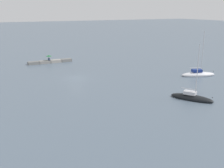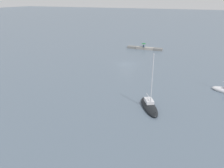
{
  "view_description": "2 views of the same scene",
  "coord_description": "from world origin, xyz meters",
  "px_view_note": "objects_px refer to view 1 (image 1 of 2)",
  "views": [
    {
      "loc": [
        17.22,
        46.56,
        12.52
      ],
      "look_at": [
        0.05,
        14.5,
        2.45
      ],
      "focal_mm": 43.3,
      "sensor_mm": 36.0,
      "label": 1
    },
    {
      "loc": [
        -16.19,
        47.94,
        14.88
      ],
      "look_at": [
        -3.41,
        16.83,
        1.68
      ],
      "focal_mm": 35.99,
      "sensor_mm": 36.0,
      "label": 2
    }
  ],
  "objects_px": {
    "sailboat_black_near": "(192,98)",
    "person_seated_blue_left": "(49,59)",
    "sailboat_white_mid": "(198,74)",
    "umbrella_open_green": "(49,56)"
  },
  "relations": [
    {
      "from": "sailboat_black_near",
      "to": "person_seated_blue_left",
      "type": "bearing_deg",
      "value": -102.85
    },
    {
      "from": "umbrella_open_green",
      "to": "sailboat_black_near",
      "type": "distance_m",
      "value": 38.2
    },
    {
      "from": "person_seated_blue_left",
      "to": "sailboat_white_mid",
      "type": "relative_size",
      "value": 0.08
    },
    {
      "from": "sailboat_black_near",
      "to": "sailboat_white_mid",
      "type": "bearing_deg",
      "value": -167.6
    },
    {
      "from": "person_seated_blue_left",
      "to": "umbrella_open_green",
      "type": "distance_m",
      "value": 0.88
    },
    {
      "from": "person_seated_blue_left",
      "to": "sailboat_white_mid",
      "type": "xyz_separation_m",
      "value": [
        -21.99,
        26.51,
        -0.6
      ]
    },
    {
      "from": "umbrella_open_green",
      "to": "sailboat_black_near",
      "type": "height_order",
      "value": "sailboat_black_near"
    },
    {
      "from": "person_seated_blue_left",
      "to": "sailboat_black_near",
      "type": "bearing_deg",
      "value": 104.17
    },
    {
      "from": "umbrella_open_green",
      "to": "sailboat_black_near",
      "type": "bearing_deg",
      "value": 106.06
    },
    {
      "from": "sailboat_black_near",
      "to": "sailboat_white_mid",
      "type": "relative_size",
      "value": 0.94
    }
  ]
}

